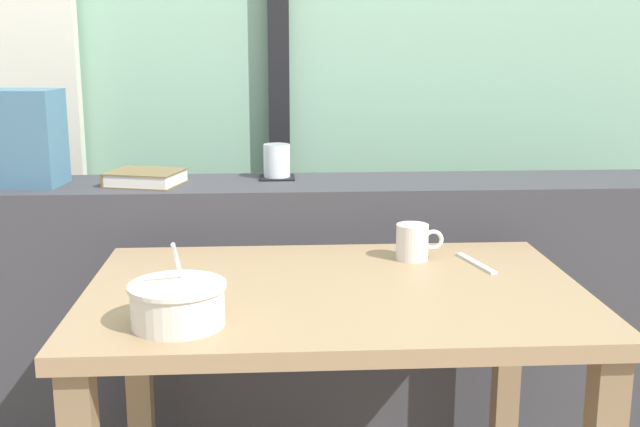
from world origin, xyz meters
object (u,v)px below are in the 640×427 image
object	(u,v)px
fork_utensil	(476,263)
ceramic_mug	(413,242)
breakfast_table	(335,336)
juice_glass	(277,162)
soup_bowl	(178,304)
throw_pillow	(1,138)
coaster_square	(277,177)
closed_book	(145,178)

from	to	relation	value
fork_utensil	ceramic_mug	xyz separation A→B (m)	(-0.14, 0.05, 0.04)
breakfast_table	juice_glass	size ratio (longest dim) A/B	11.18
soup_bowl	throw_pillow	bearing A→B (deg)	125.06
coaster_square	juice_glass	bearing A→B (deg)	0.00
juice_glass	closed_book	distance (m)	0.37
juice_glass	throw_pillow	distance (m)	0.75
ceramic_mug	breakfast_table	bearing A→B (deg)	-134.83
breakfast_table	soup_bowl	world-z (taller)	soup_bowl
breakfast_table	throw_pillow	xyz separation A→B (m)	(-0.86, 0.59, 0.36)
coaster_square	closed_book	world-z (taller)	closed_book
breakfast_table	soup_bowl	size ratio (longest dim) A/B	5.85
breakfast_table	closed_book	distance (m)	0.79
coaster_square	juice_glass	size ratio (longest dim) A/B	1.07
ceramic_mug	throw_pillow	bearing A→B (deg)	160.09
coaster_square	fork_utensil	bearing A→B (deg)	-47.48
soup_bowl	juice_glass	bearing A→B (deg)	77.65
breakfast_table	fork_utensil	bearing A→B (deg)	23.79
throw_pillow	fork_utensil	distance (m)	1.30
throw_pillow	ceramic_mug	world-z (taller)	throw_pillow
closed_book	ceramic_mug	xyz separation A→B (m)	(0.68, -0.37, -0.10)
closed_book	throw_pillow	distance (m)	0.40
juice_glass	soup_bowl	xyz separation A→B (m)	(-0.19, -0.85, -0.13)
fork_utensil	throw_pillow	bearing A→B (deg)	146.08
breakfast_table	throw_pillow	distance (m)	1.10
juice_glass	closed_book	xyz separation A→B (m)	(-0.36, -0.07, -0.03)
soup_bowl	fork_utensil	size ratio (longest dim) A/B	1.05
juice_glass	throw_pillow	world-z (taller)	throw_pillow
throw_pillow	fork_utensil	xyz separation A→B (m)	(1.20, -0.44, -0.25)
breakfast_table	coaster_square	xyz separation A→B (m)	(-0.12, 0.65, 0.23)
throw_pillow	ceramic_mug	size ratio (longest dim) A/B	2.83
coaster_square	fork_utensil	world-z (taller)	coaster_square
throw_pillow	ceramic_mug	xyz separation A→B (m)	(1.06, -0.38, -0.21)
juice_glass	fork_utensil	bearing A→B (deg)	-47.48
breakfast_table	coaster_square	size ratio (longest dim) A/B	10.46
coaster_square	soup_bowl	size ratio (longest dim) A/B	0.56
closed_book	throw_pillow	world-z (taller)	throw_pillow
breakfast_table	coaster_square	world-z (taller)	coaster_square
soup_bowl	fork_utensil	distance (m)	0.74
coaster_square	throw_pillow	distance (m)	0.76
breakfast_table	coaster_square	distance (m)	0.70
juice_glass	soup_bowl	bearing A→B (deg)	-102.35
throw_pillow	fork_utensil	world-z (taller)	throw_pillow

